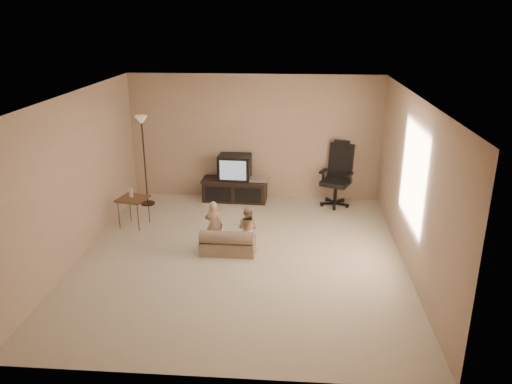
# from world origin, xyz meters

# --- Properties ---
(floor) EXTENTS (5.50, 5.50, 0.00)m
(floor) POSITION_xyz_m (0.00, 0.00, 0.00)
(floor) COLOR beige
(floor) RESTS_ON ground
(room_shell) EXTENTS (5.50, 5.50, 5.50)m
(room_shell) POSITION_xyz_m (0.00, 0.00, 1.52)
(room_shell) COLOR silver
(room_shell) RESTS_ON floor
(tv_stand) EXTENTS (1.34, 0.54, 0.95)m
(tv_stand) POSITION_xyz_m (-0.38, 2.49, 0.39)
(tv_stand) COLOR black
(tv_stand) RESTS_ON floor
(office_chair) EXTENTS (0.77, 0.78, 1.27)m
(office_chair) POSITION_xyz_m (1.65, 2.42, 0.46)
(office_chair) COLOR black
(office_chair) RESTS_ON floor
(side_table) EXTENTS (0.57, 0.57, 0.71)m
(side_table) POSITION_xyz_m (-2.03, 1.09, 0.51)
(side_table) COLOR brown
(side_table) RESTS_ON floor
(floor_lamp) EXTENTS (0.28, 0.28, 1.77)m
(floor_lamp) POSITION_xyz_m (-2.09, 2.15, 1.29)
(floor_lamp) COLOR black
(floor_lamp) RESTS_ON floor
(child_sofa) EXTENTS (0.86, 0.50, 0.42)m
(child_sofa) POSITION_xyz_m (-0.22, 0.12, 0.17)
(child_sofa) COLOR #9C8469
(child_sofa) RESTS_ON floor
(toddler_left) EXTENTS (0.33, 0.26, 0.81)m
(toddler_left) POSITION_xyz_m (-0.46, 0.26, 0.41)
(toddler_left) COLOR tan
(toddler_left) RESTS_ON floor
(toddler_right) EXTENTS (0.42, 0.33, 0.76)m
(toddler_right) POSITION_xyz_m (0.09, 0.24, 0.38)
(toddler_right) COLOR tan
(toddler_right) RESTS_ON floor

